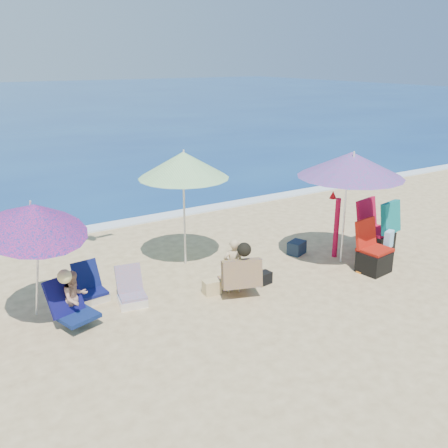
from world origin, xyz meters
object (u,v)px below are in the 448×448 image
umbrella_turquoise (351,165)px  umbrella_striped (183,165)px  person_left (74,298)px  chair_navy (91,290)px  umbrella_blue (34,218)px  furled_umbrella (336,221)px  chair_rainbow (132,294)px  camp_chair_right (378,235)px  person_center (237,269)px  camp_chair_left (373,257)px

umbrella_turquoise → umbrella_striped: bearing=148.2°
umbrella_turquoise → person_left: size_ratio=2.62×
umbrella_striped → chair_navy: umbrella_striped is taller
umbrella_blue → furled_umbrella: 5.80m
chair_navy → chair_rainbow: bearing=-43.1°
umbrella_turquoise → chair_rainbow: 4.64m
furled_umbrella → camp_chair_right: 0.99m
camp_chair_right → person_center: bearing=-179.1°
furled_umbrella → person_center: (-2.66, -0.43, -0.27)m
chair_rainbow → camp_chair_right: bearing=-6.4°
furled_umbrella → person_center: 2.70m
umbrella_turquoise → chair_rainbow: (-4.21, 0.63, -1.85)m
furled_umbrella → umbrella_turquoise: bearing=-107.3°
chair_navy → umbrella_striped: bearing=14.3°
umbrella_striped → person_center: bearing=-85.3°
umbrella_blue → chair_navy: umbrella_blue is taller
furled_umbrella → chair_rainbow: size_ratio=2.23×
umbrella_striped → chair_rainbow: 2.61m
person_center → umbrella_turquoise: bearing=0.3°
umbrella_turquoise → umbrella_blue: 5.63m
camp_chair_left → camp_chair_right: (0.76, 0.58, 0.13)m
umbrella_striped → camp_chair_right: bearing=-23.8°
umbrella_turquoise → person_center: size_ratio=2.58×
chair_rainbow → person_center: (1.68, -0.64, 0.32)m
umbrella_blue → furled_umbrella: umbrella_blue is taller
umbrella_turquoise → camp_chair_left: bearing=-66.6°
umbrella_turquoise → chair_navy: umbrella_turquoise is taller
umbrella_turquoise → chair_navy: size_ratio=4.07×
umbrella_blue → person_left: bearing=-32.3°
umbrella_striped → camp_chair_right: umbrella_striped is taller
furled_umbrella → camp_chair_left: bearing=-83.9°
umbrella_turquoise → umbrella_blue: (-5.58, 0.67, -0.29)m
umbrella_striped → umbrella_blue: bearing=-161.4°
umbrella_turquoise → chair_navy: 5.21m
umbrella_striped → chair_navy: size_ratio=3.64×
chair_navy → person_center: person_center is taller
camp_chair_left → camp_chair_right: size_ratio=0.84×
furled_umbrella → person_left: furled_umbrella is taller
chair_rainbow → umbrella_striped: bearing=33.5°
umbrella_turquoise → chair_rainbow: umbrella_turquoise is taller
furled_umbrella → chair_navy: furled_umbrella is taller
umbrella_blue → chair_navy: (0.84, 0.45, -1.56)m
chair_navy → person_left: 0.88m
umbrella_striped → person_left: (-2.54, -1.22, -1.56)m
furled_umbrella → person_left: (-5.34, 0.02, -0.31)m
camp_chair_right → umbrella_striped: bearing=156.2°
camp_chair_left → umbrella_blue: bearing=168.3°
chair_navy → furled_umbrella: bearing=-8.3°
umbrella_blue → chair_rainbow: size_ratio=3.42×
camp_chair_right → umbrella_blue: bearing=174.5°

